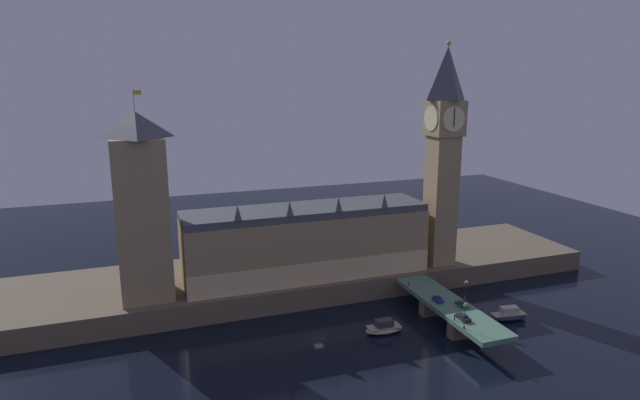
{
  "coord_description": "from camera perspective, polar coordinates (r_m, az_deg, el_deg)",
  "views": [
    {
      "loc": [
        -45.21,
        -128.04,
        70.5
      ],
      "look_at": [
        7.45,
        20.0,
        34.31
      ],
      "focal_mm": 30.0,
      "sensor_mm": 36.0,
      "label": 1
    }
  ],
  "objects": [
    {
      "name": "car_southbound_lead",
      "position": [
        161.14,
        14.92,
        -10.66
      ],
      "size": [
        2.02,
        4.58,
        1.37
      ],
      "color": "#235633",
      "rests_on": "bridge"
    },
    {
      "name": "street_lamp_near",
      "position": [
        146.41,
        15.21,
        -11.49
      ],
      "size": [
        1.34,
        0.6,
        7.27
      ],
      "color": "#2D3333",
      "rests_on": "bridge"
    },
    {
      "name": "parliament_hall",
      "position": [
        174.69,
        -1.49,
        -4.42
      ],
      "size": [
        79.01,
        20.3,
        27.21
      ],
      "color": "#9E845B",
      "rests_on": "embankment"
    },
    {
      "name": "car_northbound_trail",
      "position": [
        152.8,
        15.04,
        -11.99
      ],
      "size": [
        2.09,
        4.53,
        1.51
      ],
      "color": "black",
      "rests_on": "bridge"
    },
    {
      "name": "boat_upstream",
      "position": [
        156.08,
        6.83,
        -13.39
      ],
      "size": [
        10.99,
        5.26,
        3.92
      ],
      "color": "#B2A893",
      "rests_on": "ground_plane"
    },
    {
      "name": "pedestrian_near_rail",
      "position": [
        151.78,
        14.17,
        -12.0
      ],
      "size": [
        0.38,
        0.38,
        1.85
      ],
      "color": "black",
      "rests_on": "bridge"
    },
    {
      "name": "boat_downstream",
      "position": [
        171.64,
        19.48,
        -11.51
      ],
      "size": [
        11.99,
        5.7,
        4.2
      ],
      "color": "#1E2842",
      "rests_on": "ground_plane"
    },
    {
      "name": "pedestrian_mid_walk",
      "position": [
        163.98,
        15.19,
        -10.15
      ],
      "size": [
        0.38,
        0.38,
        1.73
      ],
      "color": "black",
      "rests_on": "bridge"
    },
    {
      "name": "ground_plane",
      "position": [
        153.0,
        -0.12,
        -14.47
      ],
      "size": [
        400.0,
        400.0,
        0.0
      ],
      "primitive_type": "plane",
      "color": "black"
    },
    {
      "name": "car_northbound_lead",
      "position": [
        162.51,
        12.46,
        -10.3
      ],
      "size": [
        1.9,
        4.0,
        1.48
      ],
      "color": "navy",
      "rests_on": "bridge"
    },
    {
      "name": "victoria_tower",
      "position": [
        160.93,
        -18.46,
        -0.71
      ],
      "size": [
        14.78,
        14.78,
        60.34
      ],
      "color": "#9E845B",
      "rests_on": "embankment"
    },
    {
      "name": "bridge",
      "position": [
        162.69,
        13.64,
        -11.24
      ],
      "size": [
        10.98,
        46.0,
        6.46
      ],
      "color": "#4C7560",
      "rests_on": "ground_plane"
    },
    {
      "name": "pedestrian_far_rail",
      "position": [
        171.61,
        9.44,
        -8.78
      ],
      "size": [
        0.38,
        0.38,
        1.83
      ],
      "color": "black",
      "rests_on": "bridge"
    },
    {
      "name": "embankment",
      "position": [
        185.57,
        -4.18,
        -8.23
      ],
      "size": [
        220.0,
        42.0,
        7.0
      ],
      "color": "brown",
      "rests_on": "ground_plane"
    },
    {
      "name": "street_lamp_mid",
      "position": [
        163.25,
        15.31,
        -9.07
      ],
      "size": [
        1.34,
        0.6,
        6.51
      ],
      "color": "#2D3333",
      "rests_on": "bridge"
    },
    {
      "name": "clock_tower",
      "position": [
        184.34,
        13.01,
        5.24
      ],
      "size": [
        10.83,
        10.94,
        74.93
      ],
      "color": "#9E845B",
      "rests_on": "embankment"
    }
  ]
}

